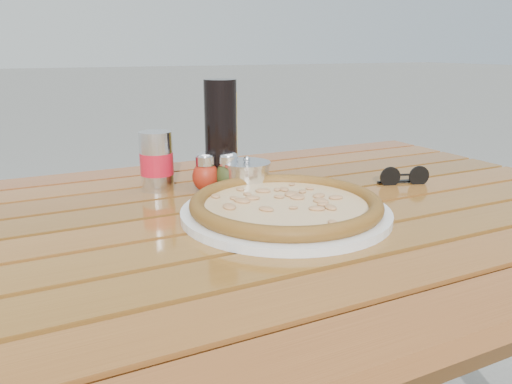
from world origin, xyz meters
name	(u,v)px	position (x,y,z in m)	size (l,w,h in m)	color
table	(261,250)	(0.00, 0.00, 0.67)	(1.40, 0.90, 0.75)	#331B0B
plate	(286,213)	(0.02, -0.05, 0.76)	(0.36, 0.36, 0.01)	silver
pizza	(286,204)	(0.02, -0.05, 0.77)	(0.43, 0.43, 0.03)	#FEEAB6
pepper_shaker	(206,172)	(-0.04, 0.17, 0.79)	(0.06, 0.06, 0.08)	#A52712
oregano_shaker	(229,172)	(0.00, 0.15, 0.79)	(0.07, 0.07, 0.08)	#373F19
dark_bottle	(221,134)	(0.00, 0.19, 0.86)	(0.07, 0.07, 0.22)	black
soda_can	(157,162)	(-0.13, 0.22, 0.81)	(0.07, 0.07, 0.12)	silver
olive_oil_cruet	(223,134)	(0.04, 0.26, 0.85)	(0.07, 0.07, 0.21)	#AE8412
parmesan_tin	(247,176)	(0.04, 0.13, 0.78)	(0.12, 0.12, 0.07)	silver
sunglasses	(404,177)	(0.35, 0.03, 0.77)	(0.11, 0.05, 0.04)	black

